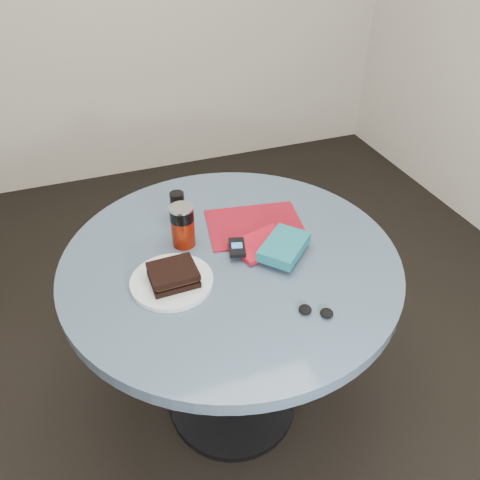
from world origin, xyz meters
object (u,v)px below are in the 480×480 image
object	(u,v)px
table	(231,295)
pepper_grinder	(178,207)
soda_can	(183,226)
magazine	(255,225)
novel	(284,247)
sandwich	(173,275)
plate	(172,281)
red_book	(262,244)
headphones	(316,311)
mp3_player	(237,247)

from	to	relation	value
table	pepper_grinder	bearing A→B (deg)	113.54
soda_can	magazine	world-z (taller)	soda_can
soda_can	novel	world-z (taller)	soda_can
sandwich	pepper_grinder	size ratio (longest dim) A/B	1.23
sandwich	novel	world-z (taller)	sandwich
plate	red_book	size ratio (longest dim) A/B	1.32
red_book	novel	distance (m)	0.08
plate	sandwich	size ratio (longest dim) A/B	1.77
headphones	red_book	bearing A→B (deg)	94.69
soda_can	pepper_grinder	world-z (taller)	soda_can
sandwich	red_book	world-z (taller)	sandwich
sandwich	table	bearing A→B (deg)	19.97
table	mp3_player	world-z (taller)	mp3_player
plate	sandwich	xyz separation A→B (m)	(0.00, -0.01, 0.03)
sandwich	headphones	size ratio (longest dim) A/B	1.37
plate	mp3_player	bearing A→B (deg)	15.32
table	mp3_player	xyz separation A→B (m)	(0.02, -0.00, 0.19)
novel	headphones	distance (m)	0.24
sandwich	novel	xyz separation A→B (m)	(0.33, 0.01, -0.00)
plate	pepper_grinder	xyz separation A→B (m)	(0.09, 0.29, 0.05)
magazine	table	bearing A→B (deg)	-127.81
soda_can	mp3_player	world-z (taller)	soda_can
sandwich	soda_can	distance (m)	0.19
sandwich	red_book	xyz separation A→B (m)	(0.29, 0.07, -0.02)
soda_can	red_book	distance (m)	0.24
mp3_player	headphones	size ratio (longest dim) A/B	0.97
plate	pepper_grinder	distance (m)	0.30
soda_can	sandwich	bearing A→B (deg)	-113.06
pepper_grinder	magazine	distance (m)	0.25
plate	novel	distance (m)	0.34
table	magazine	xyz separation A→B (m)	(0.12, 0.11, 0.17)
table	plate	distance (m)	0.26
sandwich	soda_can	xyz separation A→B (m)	(0.07, 0.17, 0.03)
sandwich	headphones	xyz separation A→B (m)	(0.31, -0.23, -0.03)
novel	mp3_player	xyz separation A→B (m)	(-0.13, 0.05, -0.01)
sandwich	magazine	distance (m)	0.36
novel	headphones	xyz separation A→B (m)	(-0.02, -0.24, -0.03)
table	sandwich	distance (m)	0.28
sandwich	magazine	bearing A→B (deg)	30.56
pepper_grinder	sandwich	bearing A→B (deg)	-106.46
sandwich	pepper_grinder	bearing A→B (deg)	73.54
novel	headphones	bearing A→B (deg)	-137.19
soda_can	novel	distance (m)	0.31
sandwich	pepper_grinder	distance (m)	0.31
red_book	headphones	bearing A→B (deg)	-100.69
soda_can	pepper_grinder	size ratio (longest dim) A/B	1.28
table	mp3_player	bearing A→B (deg)	-4.13
table	soda_can	xyz separation A→B (m)	(-0.11, 0.10, 0.23)
magazine	mp3_player	size ratio (longest dim) A/B	3.30
soda_can	red_book	size ratio (longest dim) A/B	0.77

